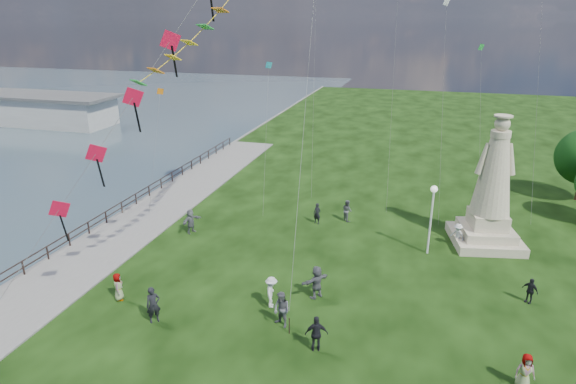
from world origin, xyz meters
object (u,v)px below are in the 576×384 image
(person_3, at_px, (317,334))
(person_8, at_px, (457,235))
(person_2, at_px, (271,292))
(person_7, at_px, (347,210))
(person_9, at_px, (530,290))
(person_6, at_px, (317,214))
(person_4, at_px, (525,371))
(person_11, at_px, (317,282))
(lamppost, at_px, (432,205))
(person_10, at_px, (118,287))
(person_5, at_px, (191,221))
(person_1, at_px, (282,310))
(statue, at_px, (491,198))
(person_0, at_px, (153,305))
(pier_pavilion, at_px, (23,108))

(person_3, relative_size, person_8, 1.10)
(person_2, bearing_deg, person_3, -146.24)
(person_7, xyz_separation_m, person_9, (11.34, -8.37, -0.10))
(person_3, relative_size, person_6, 1.14)
(person_4, xyz_separation_m, person_11, (-9.84, 4.36, 0.13))
(lamppost, bearing_deg, person_10, -147.38)
(person_2, bearing_deg, lamppost, -56.01)
(person_3, distance_m, person_5, 15.41)
(person_9, bearing_deg, person_1, -119.08)
(lamppost, bearing_deg, person_1, -124.12)
(statue, xyz_separation_m, lamppost, (-3.74, -2.65, 0.05))
(person_9, bearing_deg, person_6, -172.42)
(lamppost, xyz_separation_m, person_8, (1.87, 1.59, -2.57))
(person_0, bearing_deg, person_8, -0.40)
(person_1, height_order, person_8, person_1)
(lamppost, bearing_deg, person_2, -132.40)
(person_6, bearing_deg, person_10, -104.52)
(person_11, bearing_deg, person_7, -141.21)
(person_2, xyz_separation_m, person_9, (13.31, 4.23, -0.14))
(lamppost, xyz_separation_m, person_2, (-7.95, -8.70, -2.51))
(person_4, bearing_deg, person_6, 120.84)
(person_6, bearing_deg, person_11, -60.06)
(person_6, height_order, person_8, person_8)
(person_2, distance_m, person_9, 13.96)
(statue, distance_m, person_0, 22.33)
(person_2, height_order, person_8, person_2)
(person_11, bearing_deg, person_8, 176.64)
(pier_pavilion, xyz_separation_m, statue, (62.63, -25.63, 1.50))
(statue, height_order, person_4, statue)
(pier_pavilion, height_order, person_9, pier_pavilion)
(person_6, height_order, person_9, person_6)
(person_0, height_order, person_10, person_0)
(person_7, bearing_deg, person_5, 75.78)
(person_7, bearing_deg, person_3, 143.27)
(person_10, bearing_deg, person_6, -55.92)
(statue, bearing_deg, person_11, -145.50)
(person_3, relative_size, person_4, 1.11)
(lamppost, distance_m, person_7, 7.58)
(statue, bearing_deg, person_9, -88.38)
(person_4, distance_m, person_9, 7.17)
(person_3, bearing_deg, person_11, -94.69)
(person_0, relative_size, person_3, 1.07)
(person_8, xyz_separation_m, person_11, (-7.71, -8.74, 0.13))
(pier_pavilion, bearing_deg, lamppost, -25.65)
(person_1, xyz_separation_m, person_4, (10.93, -1.30, -0.13))
(lamppost, distance_m, person_8, 3.55)
(person_2, relative_size, person_4, 1.07)
(pier_pavilion, bearing_deg, person_8, -23.72)
(person_1, bearing_deg, person_4, 21.88)
(person_8, bearing_deg, person_5, -131.46)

